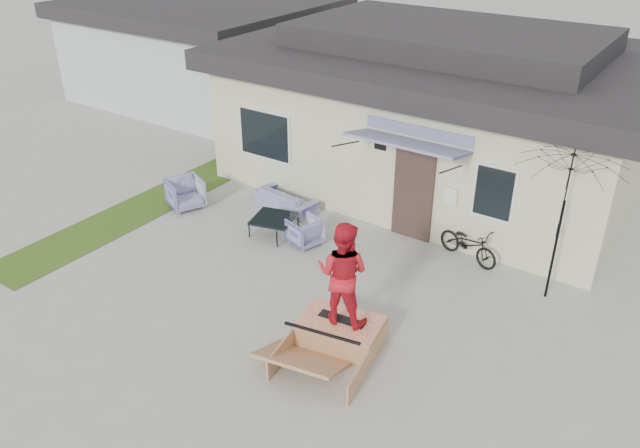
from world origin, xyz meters
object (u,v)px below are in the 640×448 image
Objects in this scene: bicycle at (469,240)px; skate_ramp at (341,332)px; loveseat at (286,196)px; patio_umbrella at (561,218)px; armchair_right at (305,230)px; armchair_left at (185,192)px; coffee_table at (274,226)px; skater at (343,272)px; skateboard at (342,319)px.

bicycle reaches higher than skate_ramp.
skate_ramp is (-0.74, -3.91, -0.24)m from bicycle.
patio_umbrella reaches higher than loveseat.
bicycle is at bearing 166.84° from patio_umbrella.
armchair_right is 0.46× the size of bicycle.
armchair_left is 8.82m from patio_umbrella.
bicycle reaches higher than armchair_right.
skate_ramp reaches higher than coffee_table.
skate_ramp is (3.38, -2.42, 0.01)m from coffee_table.
patio_umbrella is at bearing -137.64° from skater.
skater is at bearing 7.80° from skateboard.
armchair_right is 0.29× the size of patio_umbrella.
loveseat is 0.90× the size of skate_ramp.
armchair_left is 7.00m from bicycle.
skater is at bearing -174.91° from bicycle.
skateboard is (-0.74, -3.87, 0.02)m from bicycle.
skate_ramp is (2.55, -2.50, -0.11)m from armchair_right.
bicycle is at bearing -169.83° from loveseat.
armchair_right is at bearing -54.77° from skater.
skater reaches higher than patio_umbrella.
armchair_left reaches higher than armchair_right.
patio_umbrella is 4.47m from skateboard.
coffee_table is at bearing 138.62° from skateboard.
patio_umbrella is 4.30m from skater.
armchair_right is at bearing 129.24° from bicycle.
coffee_table is 1.06× the size of skateboard.
patio_umbrella is (5.12, 0.98, 1.41)m from armchair_right.
coffee_table is 0.38× the size of patio_umbrella.
coffee_table is 6.23m from patio_umbrella.
armchair_right is 0.37× the size of skate_ramp.
skater is (6.07, -2.27, 1.05)m from armchair_left.
armchair_left is at bearing -172.28° from patio_umbrella.
skater reaches higher than bicycle.
skateboard is 0.45× the size of skater.
loveseat is at bearing 127.37° from skate_ramp.
skater reaches higher than skateboard.
armchair_left is at bearing -69.53° from armchair_right.
loveseat is 1.98× the size of skateboard.
armchair_right is 3.57m from skate_ramp.
skater is at bearing -85.72° from armchair_left.
coffee_table is 0.48× the size of skate_ramp.
loveseat is 6.70m from patio_umbrella.
skater is (-2.58, -3.44, -0.28)m from patio_umbrella.
skater is (2.54, -2.45, 1.12)m from armchair_right.
skater is at bearing -35.14° from coffee_table.
skateboard is (-0.01, 0.05, 0.26)m from skate_ramp.
armchair_right is 0.84m from coffee_table.
armchair_left is at bearing -31.29° from skater.
skater reaches higher than skate_ramp.
loveseat is at bearing 131.33° from skateboard.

